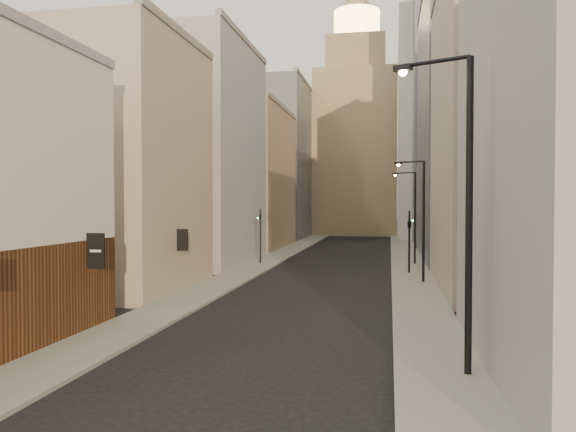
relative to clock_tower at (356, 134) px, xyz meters
The scene contains 16 objects.
sidewalk_left 41.32m from the clock_tower, 98.46° to the right, with size 3.00×140.00×0.15m, color gray.
sidewalk_right 41.64m from the clock_tower, 78.54° to the right, with size 3.00×140.00×0.15m, color gray.
left_bldg_beige 67.60m from the clock_tower, 99.46° to the right, with size 8.00×12.00×16.00m, color tan.
left_bldg_grey 51.76m from the clock_tower, 102.41° to the right, with size 8.00×16.00×20.00m, color #939397.
left_bldg_tan 35.05m from the clock_tower, 108.97° to the right, with size 8.00×18.00×17.00m, color #9A7F5B.
left_bldg_wingrid 17.23m from the clock_tower, 132.51° to the right, with size 8.00×20.00×24.00m, color gray.
right_bldg_beige 63.81m from the clock_tower, 78.16° to the right, with size 8.00×16.00×20.00m, color tan.
right_bldg_wingrid 44.21m from the clock_tower, 72.80° to the right, with size 8.00×20.00×26.00m, color gray.
highrise 24.93m from the clock_tower, 36.38° to the right, with size 21.00×23.00×51.20m.
clock_tower is the anchor object (origin of this frame).
white_tower 17.83m from the clock_tower, 51.84° to the right, with size 8.00×8.00×41.50m.
streetlamp_near 82.21m from the clock_tower, 84.29° to the right, with size 2.52×1.32×10.33m.
streetlamp_mid 61.79m from the clock_tower, 82.45° to the right, with size 2.09×1.05×8.51m.
streetlamp_far 50.69m from the clock_tower, 80.77° to the right, with size 2.10×0.88×8.32m.
traffic_light_left 52.67m from the clock_tower, 96.35° to the right, with size 0.61×0.55×5.00m.
traffic_light_right 57.31m from the clock_tower, 82.40° to the right, with size 0.60×0.55×5.00m.
Camera 1 is at (4.84, -7.65, 5.65)m, focal length 35.00 mm.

